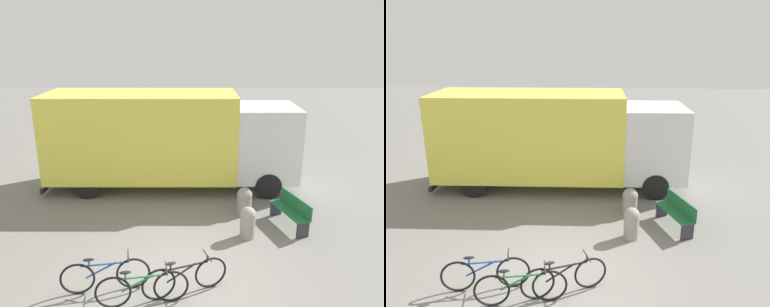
{
  "view_description": "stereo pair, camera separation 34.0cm",
  "coord_description": "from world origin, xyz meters",
  "views": [
    {
      "loc": [
        0.54,
        -6.43,
        4.9
      ],
      "look_at": [
        0.25,
        3.79,
        1.64
      ],
      "focal_mm": 35.0,
      "sensor_mm": 36.0,
      "label": 1
    },
    {
      "loc": [
        0.88,
        -6.41,
        4.9
      ],
      "look_at": [
        0.25,
        3.79,
        1.64
      ],
      "focal_mm": 35.0,
      "sensor_mm": 36.0,
      "label": 2
    }
  ],
  "objects": [
    {
      "name": "bicycle_near",
      "position": [
        -1.36,
        -0.17,
        0.36
      ],
      "size": [
        1.74,
        0.51,
        0.77
      ],
      "rotation": [
        0.0,
        0.0,
        0.2
      ],
      "color": "black",
      "rests_on": "ground"
    },
    {
      "name": "bollard_far_bench",
      "position": [
        1.75,
        3.35,
        0.41
      ],
      "size": [
        0.44,
        0.44,
        0.78
      ],
      "color": "gray",
      "rests_on": "ground"
    },
    {
      "name": "bicycle_middle",
      "position": [
        -0.57,
        -0.55,
        0.36
      ],
      "size": [
        1.74,
        0.5,
        0.77
      ],
      "rotation": [
        0.0,
        0.0,
        0.19
      ],
      "color": "black",
      "rests_on": "ground"
    },
    {
      "name": "bicycle_far",
      "position": [
        0.22,
        -0.2,
        0.36
      ],
      "size": [
        1.65,
        0.73,
        0.77
      ],
      "rotation": [
        0.0,
        0.0,
        0.38
      ],
      "color": "black",
      "rests_on": "ground"
    },
    {
      "name": "park_bench",
      "position": [
        2.92,
        2.65,
        0.45
      ],
      "size": [
        0.85,
        1.47,
        0.82
      ],
      "rotation": [
        0.0,
        0.0,
        1.91
      ],
      "color": "#1E6638",
      "rests_on": "ground"
    },
    {
      "name": "delivery_truck",
      "position": [
        -0.59,
        5.33,
        1.71
      ],
      "size": [
        8.15,
        2.45,
        3.15
      ],
      "rotation": [
        0.0,
        0.0,
        0.03
      ],
      "color": "#EAE04C",
      "rests_on": "ground"
    },
    {
      "name": "bollard_near_bench",
      "position": [
        1.69,
        2.01,
        0.44
      ],
      "size": [
        0.4,
        0.4,
        0.83
      ],
      "color": "gray",
      "rests_on": "ground"
    },
    {
      "name": "ground_plane",
      "position": [
        0.0,
        0.0,
        0.0
      ],
      "size": [
        60.0,
        60.0,
        0.0
      ],
      "primitive_type": "plane",
      "color": "slate"
    }
  ]
}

